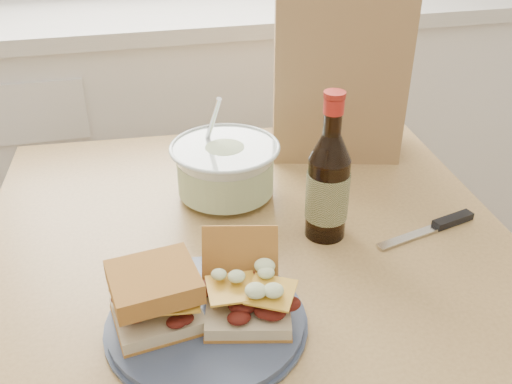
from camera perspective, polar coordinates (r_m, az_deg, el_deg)
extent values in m
cube|color=silver|center=(1.95, -8.64, 4.07)|extent=(2.40, 0.60, 0.90)
cube|color=silver|center=(1.79, -9.85, 17.62)|extent=(2.50, 0.64, 0.04)
cube|color=tan|center=(0.98, -0.61, -5.99)|extent=(0.96, 0.96, 0.04)
cube|color=tan|center=(1.54, -18.24, -9.65)|extent=(0.06, 0.06, 0.71)
cube|color=tan|center=(1.61, 11.29, -6.62)|extent=(0.06, 0.06, 0.71)
cylinder|color=#3B4760|center=(0.81, -4.97, -12.69)|extent=(0.27, 0.27, 0.02)
cube|color=#CAB68E|center=(0.80, -9.82, -11.99)|extent=(0.13, 0.12, 0.02)
cube|color=gold|center=(0.78, -10.05, -10.09)|extent=(0.07, 0.07, 0.00)
cube|color=#B37A2F|center=(0.76, -10.20, -8.82)|extent=(0.13, 0.12, 0.03)
cube|color=#CAB68E|center=(0.80, -0.79, -11.66)|extent=(0.14, 0.13, 0.02)
cube|color=gold|center=(0.77, -0.81, -9.71)|extent=(0.08, 0.08, 0.00)
cube|color=#B37A2F|center=(0.83, -1.59, -6.77)|extent=(0.12, 0.10, 0.10)
cone|color=silver|center=(1.07, -3.07, 2.04)|extent=(0.20, 0.20, 0.10)
cylinder|color=silver|center=(1.07, -3.06, 1.82)|extent=(0.18, 0.18, 0.07)
torus|color=silver|center=(1.05, -3.15, 4.51)|extent=(0.20, 0.20, 0.01)
cylinder|color=silver|center=(1.05, -4.50, 6.64)|extent=(0.03, 0.08, 0.13)
cylinder|color=black|center=(0.96, 7.12, -0.58)|extent=(0.07, 0.07, 0.14)
cone|color=black|center=(0.91, 7.49, 4.49)|extent=(0.07, 0.07, 0.04)
cylinder|color=black|center=(0.89, 7.72, 7.53)|extent=(0.03, 0.03, 0.06)
cylinder|color=#AB1D16|center=(0.88, 7.80, 8.55)|extent=(0.03, 0.03, 0.02)
cylinder|color=maroon|center=(0.88, 7.88, 9.63)|extent=(0.03, 0.03, 0.01)
cylinder|color=#353E1F|center=(0.95, 7.14, -0.29)|extent=(0.07, 0.07, 0.08)
cube|color=silver|center=(1.01, 15.35, -4.23)|extent=(0.14, 0.05, 0.00)
cube|color=black|center=(1.07, 19.08, -2.65)|extent=(0.08, 0.04, 0.01)
cube|color=#A98151|center=(1.23, 8.15, 11.85)|extent=(0.30, 0.24, 0.35)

